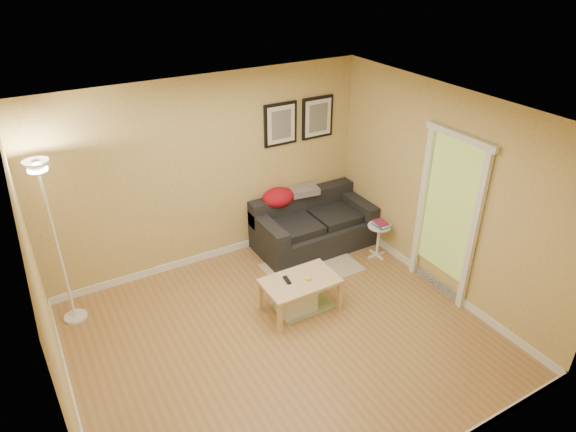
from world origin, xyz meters
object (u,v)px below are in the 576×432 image
object	(u,v)px
coffee_table	(300,295)
side_table	(378,241)
sofa	(314,223)
storage_bin	(296,301)
book_stack	(381,224)
floor_lamp	(58,250)

from	to	relation	value
coffee_table	side_table	xyz separation A→B (m)	(1.59, 0.49, 0.02)
sofa	storage_bin	bearing A→B (deg)	-130.75
side_table	book_stack	distance (m)	0.29
floor_lamp	coffee_table	bearing A→B (deg)	-26.76
sofa	book_stack	bearing A→B (deg)	-47.44
coffee_table	side_table	bearing A→B (deg)	32.77
side_table	book_stack	world-z (taller)	book_stack
sofa	side_table	xyz separation A→B (m)	(0.64, -0.69, -0.13)
coffee_table	floor_lamp	distance (m)	2.82
floor_lamp	book_stack	bearing A→B (deg)	-10.56
side_table	coffee_table	bearing A→B (deg)	-162.86
book_stack	side_table	bearing A→B (deg)	110.86
sofa	floor_lamp	world-z (taller)	floor_lamp
side_table	storage_bin	bearing A→B (deg)	-164.16
coffee_table	book_stack	world-z (taller)	book_stack
storage_bin	floor_lamp	world-z (taller)	floor_lamp
coffee_table	floor_lamp	world-z (taller)	floor_lamp
storage_bin	side_table	xyz separation A→B (m)	(1.64, 0.46, 0.11)
storage_bin	side_table	bearing A→B (deg)	15.84
side_table	floor_lamp	bearing A→B (deg)	169.65
coffee_table	book_stack	size ratio (longest dim) A/B	4.05
sofa	storage_bin	distance (m)	1.55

